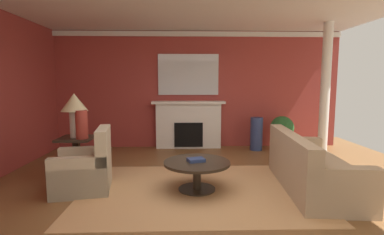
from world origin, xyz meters
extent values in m
plane|color=brown|center=(0.00, 0.00, 0.00)|extent=(8.78, 8.78, 0.00)
cube|color=#9E3833|center=(0.00, 3.30, 1.45)|extent=(7.35, 0.12, 2.89)
cube|color=white|center=(0.00, 3.22, 2.81)|extent=(7.35, 0.08, 0.12)
cube|color=tan|center=(-0.03, 0.17, 0.01)|extent=(3.43, 2.48, 0.01)
cube|color=white|center=(-0.10, 3.09, 0.56)|extent=(1.60, 0.25, 1.11)
cube|color=black|center=(-0.10, 3.07, 0.35)|extent=(0.70, 0.26, 0.60)
cube|color=white|center=(-0.10, 3.06, 1.14)|extent=(1.80, 0.35, 0.06)
cube|color=silver|center=(-0.10, 3.21, 1.83)|extent=(1.50, 0.04, 1.01)
cube|color=tan|center=(1.76, 0.19, 0.23)|extent=(1.08, 2.17, 0.45)
cube|color=tan|center=(1.42, 0.23, 0.65)|extent=(0.38, 2.11, 0.40)
cube|color=tan|center=(1.68, -0.75, 0.31)|extent=(0.91, 0.28, 0.62)
cube|color=tan|center=(1.85, 1.14, 0.31)|extent=(0.91, 0.28, 0.62)
cube|color=#C1B293|center=(-1.76, 0.22, 0.22)|extent=(0.92, 0.92, 0.44)
cube|color=#C1B293|center=(-1.44, 0.28, 0.70)|extent=(0.29, 0.82, 0.51)
cube|color=#C1B293|center=(-1.81, 0.55, 0.30)|extent=(0.81, 0.27, 0.60)
cube|color=#C1B293|center=(-1.70, -0.10, 0.30)|extent=(0.81, 0.27, 0.60)
cylinder|color=#2D2319|center=(-0.03, 0.17, 0.43)|extent=(1.00, 1.00, 0.04)
cylinder|color=#2D2319|center=(-0.03, 0.17, 0.21)|extent=(0.12, 0.12, 0.41)
cylinder|color=#2D2319|center=(-0.03, 0.17, 0.01)|extent=(0.56, 0.56, 0.03)
cube|color=#2D2319|center=(-2.06, 0.86, 0.68)|extent=(0.56, 0.56, 0.04)
cube|color=#2D2319|center=(-2.06, 0.86, 0.33)|extent=(0.10, 0.10, 0.66)
cube|color=#2D2319|center=(-2.06, 0.86, 0.02)|extent=(0.45, 0.45, 0.04)
cylinder|color=beige|center=(-2.06, 0.86, 0.92)|extent=(0.18, 0.18, 0.45)
cone|color=#C6B284|center=(-2.06, 0.86, 1.30)|extent=(0.44, 0.44, 0.30)
cylinder|color=navy|center=(1.54, 2.79, 0.40)|extent=(0.29, 0.29, 0.80)
cylinder|color=#9E3328|center=(-1.91, 0.74, 0.94)|extent=(0.20, 0.20, 0.48)
cube|color=navy|center=(-0.04, 0.17, 0.47)|extent=(0.29, 0.25, 0.05)
cylinder|color=#A8754C|center=(2.14, 2.73, 0.15)|extent=(0.32, 0.32, 0.30)
sphere|color=#28602D|center=(2.14, 2.73, 0.55)|extent=(0.56, 0.56, 0.56)
cylinder|color=white|center=(2.82, 2.09, 1.45)|extent=(0.20, 0.20, 2.89)
camera|label=1|loc=(-0.22, -4.07, 1.63)|focal=27.15mm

